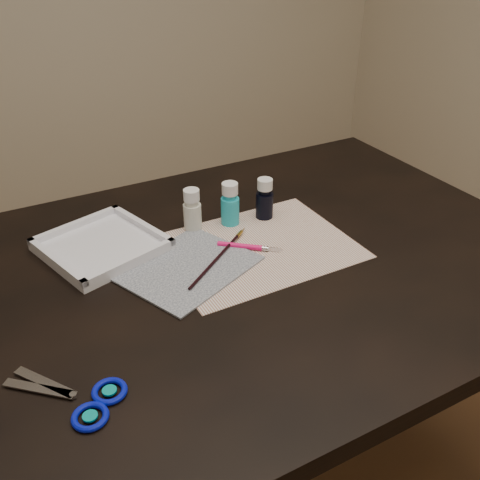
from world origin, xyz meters
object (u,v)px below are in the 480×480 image
canvas (188,267)px  paint_bottle_navy (265,199)px  paper (257,247)px  scissors (60,395)px  palette_tray (102,245)px  paint_bottle_white (192,210)px  paint_bottle_cyan (230,204)px

canvas → paint_bottle_navy: size_ratio=2.57×
paper → scissors: size_ratio=1.94×
paint_bottle_navy → palette_tray: size_ratio=0.44×
paint_bottle_white → paint_bottle_navy: bearing=-9.4°
paint_bottle_white → canvas: bearing=-117.9°
paint_bottle_cyan → paint_bottle_navy: 0.08m
paint_bottle_navy → scissors: 0.63m
paint_bottle_cyan → paint_bottle_navy: (0.08, -0.01, -0.00)m
canvas → paint_bottle_cyan: size_ratio=2.47×
paper → palette_tray: size_ratio=1.81×
paint_bottle_white → paint_bottle_cyan: 0.09m
canvas → paint_bottle_white: size_ratio=2.55×
paint_bottle_white → paint_bottle_navy: same height
paint_bottle_navy → scissors: paint_bottle_navy is taller
palette_tray → paint_bottle_cyan: bearing=-5.5°
paper → paint_bottle_navy: (0.08, 0.11, 0.05)m
canvas → paint_bottle_navy: paint_bottle_navy is taller
paint_bottle_cyan → palette_tray: paint_bottle_cyan is taller
paper → paint_bottle_navy: bearing=52.8°
canvas → paint_bottle_white: 0.16m
paper → paint_bottle_cyan: size_ratio=3.94×
canvas → paint_bottle_cyan: (0.16, 0.12, 0.05)m
canvas → palette_tray: size_ratio=1.13×
scissors → canvas: bearing=-102.2°
canvas → palette_tray: palette_tray is taller
paint_bottle_navy → paint_bottle_white: bearing=170.6°
paint_bottle_navy → palette_tray: 0.37m
paint_bottle_navy → canvas: bearing=-155.4°
paper → paint_bottle_navy: paint_bottle_navy is taller
paper → palette_tray: palette_tray is taller
paint_bottle_white → paint_bottle_navy: 0.17m
scissors → palette_tray: size_ratio=0.93×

